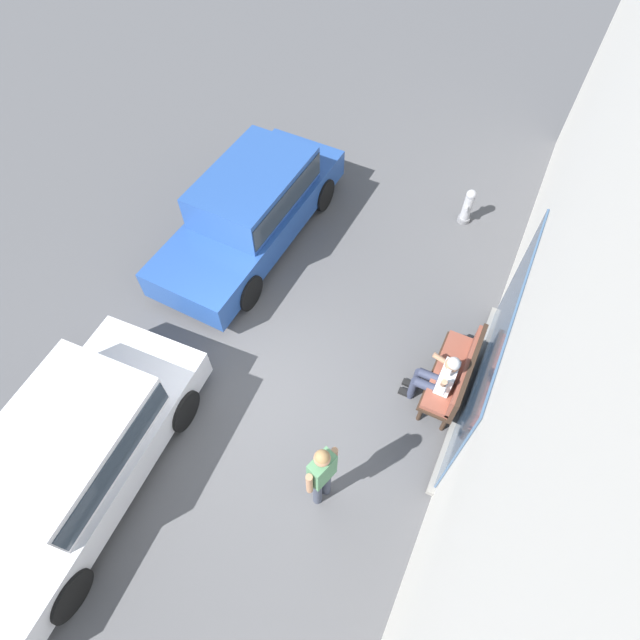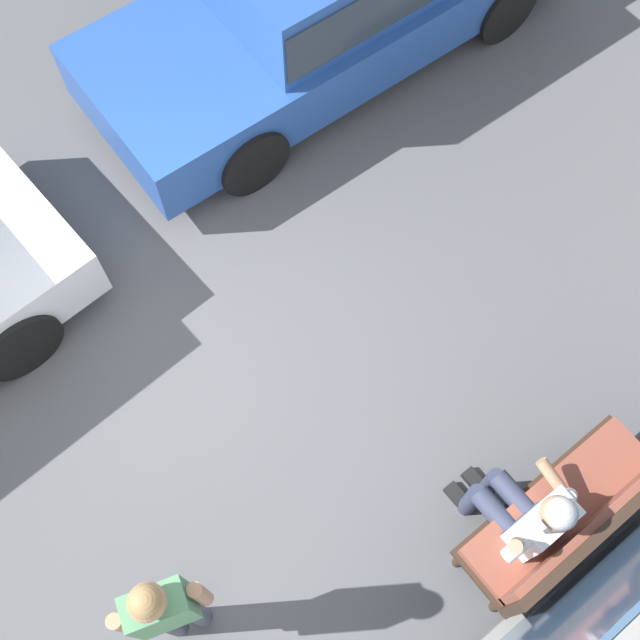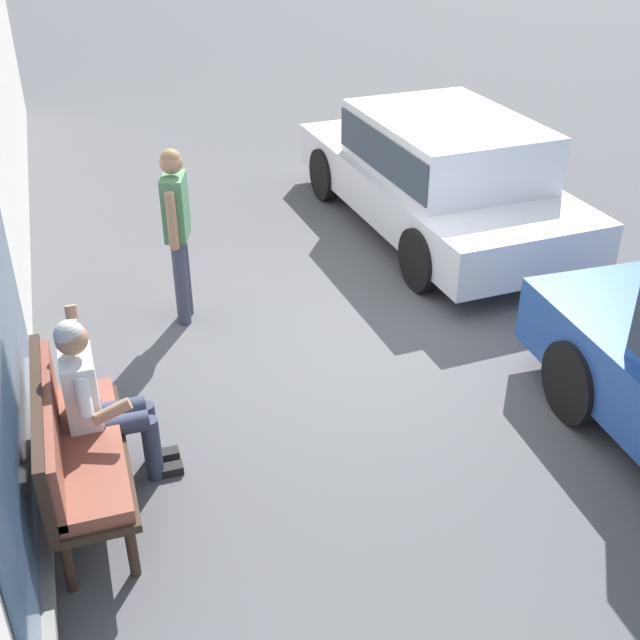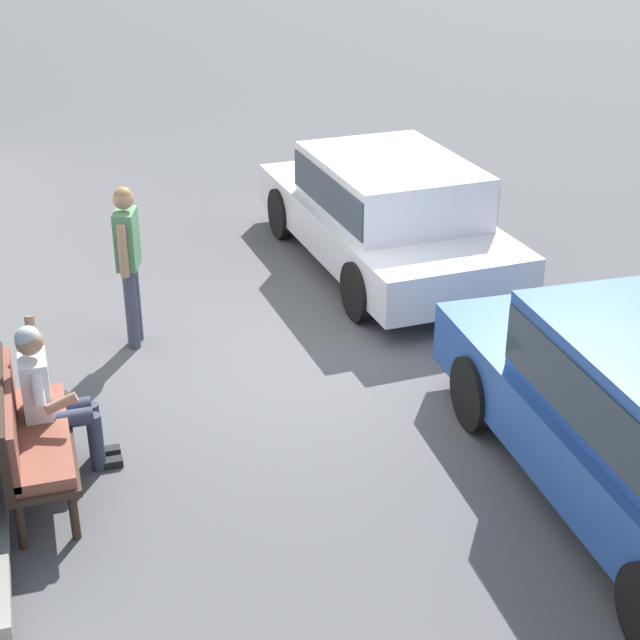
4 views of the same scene
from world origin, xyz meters
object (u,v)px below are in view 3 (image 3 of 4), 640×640
object	(u,v)px
person_on_phone	(98,398)
pedestrian_standing	(177,223)
parked_car_mid	(440,169)
bench	(70,444)

from	to	relation	value
person_on_phone	pedestrian_standing	size ratio (longest dim) A/B	0.79
parked_car_mid	pedestrian_standing	xyz separation A→B (m)	(-1.19, 3.27, 0.24)
bench	parked_car_mid	size ratio (longest dim) A/B	0.35
parked_car_mid	pedestrian_standing	bearing A→B (deg)	110.02
parked_car_mid	bench	bearing A→B (deg)	129.46
bench	pedestrian_standing	xyz separation A→B (m)	(2.44, -1.15, 0.43)
bench	parked_car_mid	xyz separation A→B (m)	(3.63, -4.42, 0.19)
person_on_phone	parked_car_mid	distance (m)	5.37
bench	pedestrian_standing	world-z (taller)	pedestrian_standing
bench	parked_car_mid	bearing A→B (deg)	-50.54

